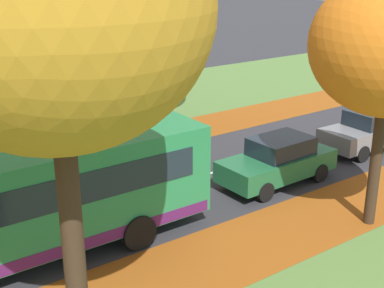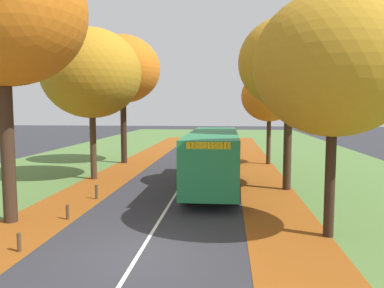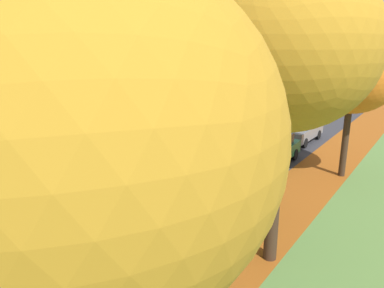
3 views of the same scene
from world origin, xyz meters
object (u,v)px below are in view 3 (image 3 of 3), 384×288
object	(u,v)px
tree_left_mid	(163,31)
tree_right_near	(283,48)
car_green_lead	(274,149)
car_grey_following	(301,130)
tree_right_mid	(353,74)
bus	(173,183)
tree_left_near	(76,49)
tree_right_nearest	(76,139)
bollard_third	(19,210)

from	to	relation	value
tree_left_mid	tree_right_near	distance (m)	14.08
tree_left_mid	car_green_lead	world-z (taller)	tree_left_mid
tree_left_mid	car_grey_following	distance (m)	11.14
tree_right_mid	bus	size ratio (longest dim) A/B	0.68
bus	car_green_lead	bearing A→B (deg)	88.67
tree_left_mid	car_grey_following	size ratio (longest dim) A/B	2.31
car_green_lead	bus	bearing A→B (deg)	-91.33
tree_right_near	bus	world-z (taller)	tree_right_near
bus	car_grey_following	size ratio (longest dim) A/B	2.45
tree_left_mid	tree_right_mid	world-z (taller)	tree_left_mid
tree_left_near	tree_right_nearest	world-z (taller)	tree_left_near
tree_left_mid	car_green_lead	size ratio (longest dim) A/B	2.32
tree_left_near	car_grey_following	xyz separation A→B (m)	(7.14, 12.36, -5.47)
tree_left_near	tree_right_near	size ratio (longest dim) A/B	1.00
car_grey_following	tree_right_near	bearing A→B (deg)	-74.41
bollard_third	tree_left_mid	bearing A→B (deg)	99.51
car_grey_following	tree_right_nearest	bearing A→B (deg)	-78.86
tree_right_near	car_grey_following	distance (m)	15.86
tree_right_nearest	car_grey_following	xyz separation A→B (m)	(-4.23, 21.47, -4.82)
tree_right_nearest	bus	xyz separation A→B (m)	(-4.11, 7.22, -3.93)
tree_right_near	car_grey_following	size ratio (longest dim) A/B	2.10
tree_left_mid	car_green_lead	bearing A→B (deg)	2.19
tree_left_near	tree_left_mid	bearing A→B (deg)	90.25
bollard_third	bus	bearing A→B (deg)	29.10
tree_right_mid	car_green_lead	world-z (taller)	tree_right_mid
tree_left_near	tree_left_mid	world-z (taller)	tree_left_mid
tree_right_mid	bollard_third	size ratio (longest dim) A/B	10.33
tree_left_mid	tree_right_near	xyz separation A→B (m)	(11.14, -8.60, -0.65)
car_green_lead	car_grey_following	bearing A→B (deg)	93.47
tree_right_near	car_green_lead	bearing A→B (deg)	112.33
tree_right_mid	bollard_third	xyz separation A→B (m)	(-9.19, -12.03, -4.81)
bus	tree_left_mid	bearing A→B (deg)	130.23
tree_left_mid	bus	size ratio (longest dim) A/B	0.94
tree_right_mid	bus	bearing A→B (deg)	-113.05
tree_left_mid	bus	world-z (taller)	tree_left_mid
car_grey_following	bollard_third	bearing A→B (deg)	-106.87
tree_left_near	tree_right_mid	bearing A→B (deg)	32.81
tree_right_near	bollard_third	size ratio (longest dim) A/B	13.04
tree_left_mid	car_grey_following	world-z (taller)	tree_left_mid
tree_left_near	bus	world-z (taller)	tree_left_near
tree_right_near	tree_right_nearest	bearing A→B (deg)	-87.98
tree_left_mid	tree_right_mid	xyz separation A→B (m)	(11.14, 0.44, -2.06)
tree_right_mid	bus	world-z (taller)	tree_right_mid
bus	tree_right_near	bearing A→B (deg)	0.22
tree_left_mid	tree_right_mid	size ratio (longest dim) A/B	1.39
car_green_lead	bollard_third	bearing A→B (deg)	-115.06
tree_right_nearest	car_grey_following	bearing A→B (deg)	101.14
tree_right_mid	car_green_lead	bearing A→B (deg)	-177.54
tree_right_nearest	car_grey_following	size ratio (longest dim) A/B	1.88
bollard_third	car_green_lead	bearing A→B (deg)	64.94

